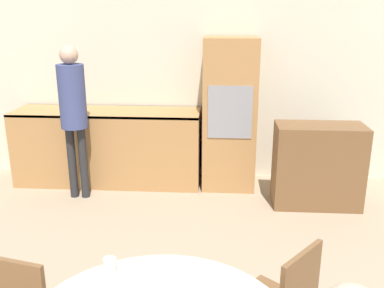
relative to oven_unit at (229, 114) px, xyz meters
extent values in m
cube|color=beige|center=(-0.30, 0.34, 0.40)|extent=(6.35, 0.05, 2.60)
cube|color=#AD7A47|center=(-1.49, -0.01, -0.44)|extent=(2.27, 0.60, 0.92)
cube|color=black|center=(-1.49, -0.01, 0.01)|extent=(2.27, 0.60, 0.03)
cube|color=#AD7A47|center=(0.00, 0.00, 0.00)|extent=(0.62, 0.58, 1.79)
cube|color=gray|center=(0.00, -0.29, 0.09)|extent=(0.50, 0.01, 0.60)
cube|color=brown|center=(0.96, -0.52, -0.44)|extent=(0.94, 0.45, 0.92)
cube|color=brown|center=(0.34, -2.97, -0.25)|extent=(0.27, 0.31, 0.41)
cylinder|color=#262628|center=(-1.79, -0.49, -0.48)|extent=(0.09, 0.09, 0.83)
cylinder|color=#262628|center=(-1.65, -0.49, -0.48)|extent=(0.09, 0.09, 0.83)
cylinder|color=#3D477A|center=(-1.72, -0.49, 0.29)|extent=(0.29, 0.29, 0.70)
sphere|color=tan|center=(-1.72, -0.49, 0.73)|extent=(0.20, 0.20, 0.20)
cylinder|color=silver|center=(-0.66, -3.10, -0.09)|extent=(0.07, 0.07, 0.08)
camera|label=1|loc=(-0.11, -4.99, 1.16)|focal=40.00mm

